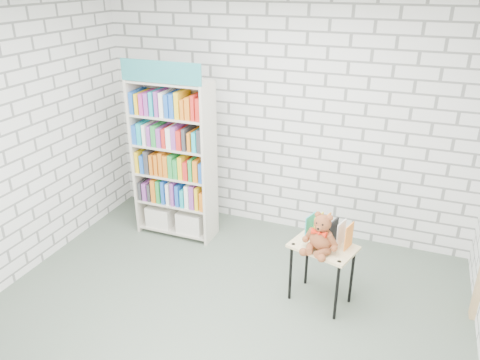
% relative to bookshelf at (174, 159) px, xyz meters
% --- Properties ---
extents(ground, '(4.50, 4.50, 0.00)m').
position_rel_bookshelf_xyz_m(ground, '(1.13, -1.36, -0.98)').
color(ground, '#4F5D4E').
rests_on(ground, ground).
extents(room_shell, '(4.52, 4.02, 2.81)m').
position_rel_bookshelf_xyz_m(room_shell, '(1.13, -1.36, 0.80)').
color(room_shell, silver).
rests_on(room_shell, ground).
extents(bookshelf, '(0.96, 0.37, 2.15)m').
position_rel_bookshelf_xyz_m(bookshelf, '(0.00, 0.00, 0.00)').
color(bookshelf, beige).
rests_on(bookshelf, ground).
extents(display_table, '(0.68, 0.56, 0.63)m').
position_rel_bookshelf_xyz_m(display_table, '(1.95, -0.70, -0.43)').
color(display_table, '#DCC584').
rests_on(display_table, ground).
extents(table_books, '(0.45, 0.29, 0.24)m').
position_rel_bookshelf_xyz_m(table_books, '(1.97, -0.60, -0.22)').
color(table_books, teal).
rests_on(table_books, display_table).
extents(teddy_bear, '(0.34, 0.33, 0.38)m').
position_rel_bookshelf_xyz_m(teddy_bear, '(1.93, -0.79, -0.20)').
color(teddy_bear, brown).
rests_on(teddy_bear, display_table).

